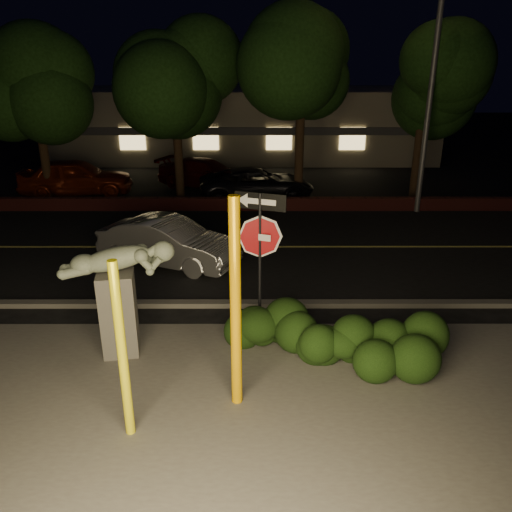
# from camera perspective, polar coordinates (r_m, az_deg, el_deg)

# --- Properties ---
(ground) EXTENTS (90.00, 90.00, 0.00)m
(ground) POSITION_cam_1_polar(r_m,az_deg,el_deg) (18.48, -2.27, 4.18)
(ground) COLOR black
(ground) RESTS_ON ground
(patio) EXTENTS (14.00, 6.00, 0.02)m
(patio) POSITION_cam_1_polar(r_m,az_deg,el_deg) (8.56, -5.05, -17.47)
(patio) COLOR #4C4944
(patio) RESTS_ON ground
(road) EXTENTS (80.00, 8.00, 0.01)m
(road) POSITION_cam_1_polar(r_m,az_deg,el_deg) (15.63, -2.67, 1.03)
(road) COLOR black
(road) RESTS_ON ground
(lane_marking) EXTENTS (80.00, 0.12, 0.00)m
(lane_marking) POSITION_cam_1_polar(r_m,az_deg,el_deg) (15.63, -2.67, 1.07)
(lane_marking) COLOR #C1B74D
(lane_marking) RESTS_ON road
(curb) EXTENTS (80.00, 0.25, 0.12)m
(curb) POSITION_cam_1_polar(r_m,az_deg,el_deg) (11.84, -3.52, -5.49)
(curb) COLOR #4C4944
(curb) RESTS_ON ground
(brick_wall) EXTENTS (40.00, 0.35, 0.50)m
(brick_wall) POSITION_cam_1_polar(r_m,az_deg,el_deg) (19.66, -2.15, 5.97)
(brick_wall) COLOR #471716
(brick_wall) RESTS_ON ground
(parking_lot) EXTENTS (40.00, 12.00, 0.01)m
(parking_lot) POSITION_cam_1_polar(r_m,az_deg,el_deg) (25.26, -1.70, 8.77)
(parking_lot) COLOR black
(parking_lot) RESTS_ON ground
(building) EXTENTS (22.00, 10.20, 4.00)m
(building) POSITION_cam_1_polar(r_m,az_deg,el_deg) (32.84, -1.35, 15.12)
(building) COLOR #6F6959
(building) RESTS_ON ground
(tree_far_a) EXTENTS (4.60, 4.60, 7.43)m
(tree_far_a) POSITION_cam_1_polar(r_m,az_deg,el_deg) (22.44, -24.35, 19.26)
(tree_far_a) COLOR black
(tree_far_a) RESTS_ON ground
(tree_far_b) EXTENTS (5.20, 5.20, 8.41)m
(tree_far_b) POSITION_cam_1_polar(r_m,az_deg,el_deg) (21.14, -9.54, 22.65)
(tree_far_b) COLOR black
(tree_far_b) RESTS_ON ground
(tree_far_c) EXTENTS (4.80, 4.80, 7.84)m
(tree_far_c) POSITION_cam_1_polar(r_m,az_deg,el_deg) (20.56, 5.31, 21.80)
(tree_far_c) COLOR black
(tree_far_c) RESTS_ON ground
(tree_far_d) EXTENTS (4.40, 4.40, 7.42)m
(tree_far_d) POSITION_cam_1_polar(r_m,az_deg,el_deg) (22.05, 19.07, 20.13)
(tree_far_d) COLOR black
(tree_far_d) RESTS_ON ground
(yellow_pole_left) EXTENTS (0.14, 0.14, 2.87)m
(yellow_pole_left) POSITION_cam_1_polar(r_m,az_deg,el_deg) (7.59, -15.06, -10.62)
(yellow_pole_left) COLOR #FFF21B
(yellow_pole_left) RESTS_ON ground
(yellow_pole_right) EXTENTS (0.18, 0.18, 3.57)m
(yellow_pole_right) POSITION_cam_1_polar(r_m,az_deg,el_deg) (7.85, -2.34, -5.82)
(yellow_pole_right) COLOR #FFB403
(yellow_pole_right) RESTS_ON ground
(signpost) EXTENTS (0.98, 0.39, 3.06)m
(signpost) POSITION_cam_1_polar(r_m,az_deg,el_deg) (9.77, 0.45, 2.16)
(signpost) COLOR black
(signpost) RESTS_ON ground
(sculpture) EXTENTS (2.14, 0.90, 2.28)m
(sculpture) POSITION_cam_1_polar(r_m,az_deg,el_deg) (9.78, -15.48, -3.47)
(sculpture) COLOR #4C4944
(sculpture) RESTS_ON ground
(hedge_center) EXTENTS (2.16, 1.33, 1.05)m
(hedge_center) POSITION_cam_1_polar(r_m,az_deg,el_deg) (10.05, 1.65, -7.58)
(hedge_center) COLOR black
(hedge_center) RESTS_ON ground
(hedge_right) EXTENTS (1.80, 1.28, 1.06)m
(hedge_right) POSITION_cam_1_polar(r_m,az_deg,el_deg) (9.63, 9.96, -9.22)
(hedge_right) COLOR black
(hedge_right) RESTS_ON ground
(hedge_far_right) EXTENTS (1.89, 1.53, 1.13)m
(hedge_far_right) POSITION_cam_1_polar(r_m,az_deg,el_deg) (9.61, 16.13, -9.63)
(hedge_far_right) COLOR black
(hedge_far_right) RESTS_ON ground
(streetlight) EXTENTS (1.54, 0.45, 10.19)m
(streetlight) POSITION_cam_1_polar(r_m,az_deg,el_deg) (19.72, 19.28, 22.02)
(streetlight) COLOR #515157
(streetlight) RESTS_ON ground
(silver_sedan) EXTENTS (4.25, 2.89, 1.33)m
(silver_sedan) POSITION_cam_1_polar(r_m,az_deg,el_deg) (14.27, -9.99, 1.57)
(silver_sedan) COLOR #B2B2B7
(silver_sedan) RESTS_ON ground
(parked_car_red) EXTENTS (4.90, 2.47, 1.60)m
(parked_car_red) POSITION_cam_1_polar(r_m,az_deg,el_deg) (23.22, -19.86, 8.47)
(parked_car_red) COLOR maroon
(parked_car_red) RESTS_ON ground
(parked_car_darkred) EXTENTS (4.87, 3.35, 1.31)m
(parked_car_darkred) POSITION_cam_1_polar(r_m,az_deg,el_deg) (23.53, -5.79, 9.39)
(parked_car_darkred) COLOR #420A08
(parked_car_darkred) RESTS_ON ground
(parked_car_dark) EXTENTS (5.05, 2.86, 1.33)m
(parked_car_dark) POSITION_cam_1_polar(r_m,az_deg,el_deg) (21.17, 0.11, 8.23)
(parked_car_dark) COLOR black
(parked_car_dark) RESTS_ON ground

